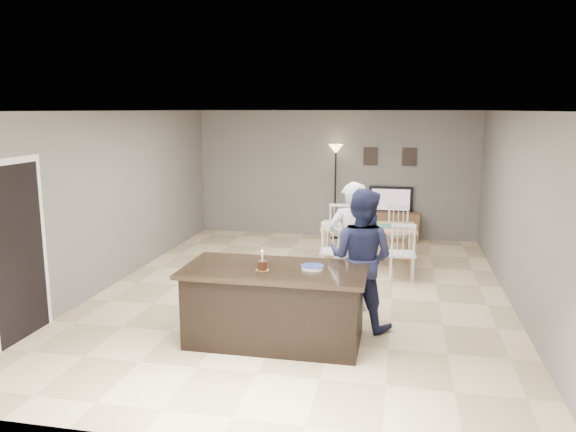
% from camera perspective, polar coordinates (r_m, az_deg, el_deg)
% --- Properties ---
extents(floor, '(8.00, 8.00, 0.00)m').
position_cam_1_polar(floor, '(8.53, 1.42, -7.82)').
color(floor, '#DABB8B').
rests_on(floor, ground).
extents(room_shell, '(8.00, 8.00, 8.00)m').
position_cam_1_polar(room_shell, '(8.15, 1.47, 3.42)').
color(room_shell, slate).
rests_on(room_shell, floor).
extents(kitchen_island, '(2.15, 1.10, 0.90)m').
position_cam_1_polar(kitchen_island, '(6.71, -1.31, -8.96)').
color(kitchen_island, black).
rests_on(kitchen_island, floor).
extents(tv_console, '(1.20, 0.40, 0.60)m').
position_cam_1_polar(tv_console, '(11.98, 10.29, -1.05)').
color(tv_console, brown).
rests_on(tv_console, floor).
extents(television, '(0.91, 0.12, 0.53)m').
position_cam_1_polar(television, '(11.95, 10.39, 1.67)').
color(television, black).
rests_on(television, tv_console).
extents(tv_screen_glow, '(0.78, 0.00, 0.78)m').
position_cam_1_polar(tv_screen_glow, '(11.87, 10.39, 1.64)').
color(tv_screen_glow, orange).
rests_on(tv_screen_glow, tv_console).
extents(picture_frames, '(1.10, 0.02, 0.38)m').
position_cam_1_polar(picture_frames, '(11.98, 10.31, 5.97)').
color(picture_frames, black).
rests_on(picture_frames, room_shell).
extents(doorway, '(0.00, 2.10, 2.65)m').
position_cam_1_polar(doorway, '(7.32, -25.77, -1.84)').
color(doorway, black).
rests_on(doorway, floor).
extents(woman, '(0.75, 0.60, 1.78)m').
position_cam_1_polar(woman, '(7.64, 6.46, -3.14)').
color(woman, silver).
rests_on(woman, floor).
extents(man, '(1.03, 0.90, 1.77)m').
position_cam_1_polar(man, '(7.09, 7.42, -4.32)').
color(man, '#1C1F3E').
rests_on(man, floor).
extents(birthday_cake, '(0.15, 0.15, 0.24)m').
position_cam_1_polar(birthday_cake, '(6.48, -2.63, -5.03)').
color(birthday_cake, yellow).
rests_on(birthday_cake, kitchen_island).
extents(plate_stack, '(0.27, 0.27, 0.04)m').
position_cam_1_polar(plate_stack, '(6.53, 2.49, -5.23)').
color(plate_stack, white).
rests_on(plate_stack, kitchen_island).
extents(dining_table, '(1.64, 1.88, 0.97)m').
position_cam_1_polar(dining_table, '(9.78, 8.14, -1.72)').
color(dining_table, tan).
rests_on(dining_table, floor).
extents(floor_lamp, '(0.30, 0.30, 2.00)m').
position_cam_1_polar(floor_lamp, '(11.89, 4.86, 5.10)').
color(floor_lamp, black).
rests_on(floor_lamp, floor).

